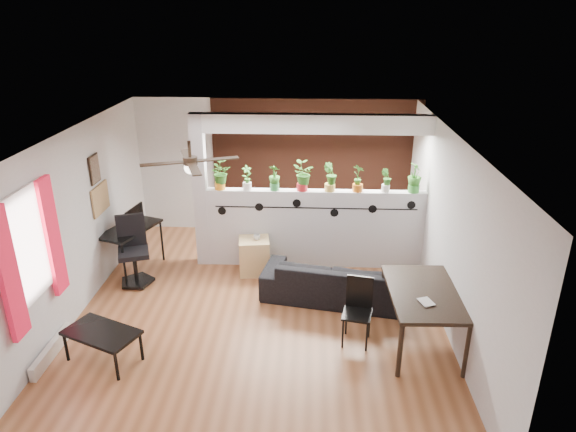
{
  "coord_description": "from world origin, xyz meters",
  "views": [
    {
      "loc": [
        0.71,
        -6.44,
        4.12
      ],
      "look_at": [
        0.38,
        0.6,
        1.26
      ],
      "focal_mm": 32.0,
      "sensor_mm": 36.0,
      "label": 1
    }
  ],
  "objects_px": {
    "potted_plant_7": "(415,177)",
    "potted_plant_4": "(330,176)",
    "coffee_table": "(102,334)",
    "sofa": "(333,280)",
    "folding_chair": "(358,304)",
    "potted_plant_3": "(302,176)",
    "cup": "(257,237)",
    "office_chair": "(134,255)",
    "potted_plant_2": "(275,177)",
    "potted_plant_6": "(386,180)",
    "dining_table": "(423,297)",
    "cube_shelf": "(254,256)",
    "ceiling_fan": "(190,163)",
    "potted_plant_1": "(247,177)",
    "potted_plant_0": "(219,175)",
    "computer_desk": "(130,232)",
    "potted_plant_5": "(358,177)"
  },
  "relations": [
    {
      "from": "coffee_table",
      "to": "potted_plant_2",
      "type": "bearing_deg",
      "value": 54.37
    },
    {
      "from": "potted_plant_5",
      "to": "folding_chair",
      "type": "bearing_deg",
      "value": -93.1
    },
    {
      "from": "potted_plant_4",
      "to": "potted_plant_5",
      "type": "relative_size",
      "value": 1.02
    },
    {
      "from": "potted_plant_4",
      "to": "cup",
      "type": "bearing_deg",
      "value": -163.89
    },
    {
      "from": "computer_desk",
      "to": "potted_plant_0",
      "type": "bearing_deg",
      "value": 13.02
    },
    {
      "from": "potted_plant_2",
      "to": "cup",
      "type": "xyz_separation_m",
      "value": [
        -0.27,
        -0.34,
        -0.93
      ]
    },
    {
      "from": "potted_plant_7",
      "to": "cube_shelf",
      "type": "height_order",
      "value": "potted_plant_7"
    },
    {
      "from": "office_chair",
      "to": "cup",
      "type": "bearing_deg",
      "value": 12.1
    },
    {
      "from": "potted_plant_4",
      "to": "potted_plant_7",
      "type": "height_order",
      "value": "potted_plant_7"
    },
    {
      "from": "ceiling_fan",
      "to": "potted_plant_1",
      "type": "xyz_separation_m",
      "value": [
        0.47,
        1.8,
        -0.75
      ]
    },
    {
      "from": "potted_plant_0",
      "to": "potted_plant_4",
      "type": "xyz_separation_m",
      "value": [
        1.81,
        -0.0,
        -0.0
      ]
    },
    {
      "from": "potted_plant_0",
      "to": "potted_plant_6",
      "type": "xyz_separation_m",
      "value": [
        2.71,
        0.0,
        -0.04
      ]
    },
    {
      "from": "ceiling_fan",
      "to": "office_chair",
      "type": "bearing_deg",
      "value": 140.59
    },
    {
      "from": "potted_plant_1",
      "to": "potted_plant_5",
      "type": "distance_m",
      "value": 1.81
    },
    {
      "from": "potted_plant_3",
      "to": "dining_table",
      "type": "bearing_deg",
      "value": -53.84
    },
    {
      "from": "potted_plant_1",
      "to": "potted_plant_2",
      "type": "distance_m",
      "value": 0.45
    },
    {
      "from": "potted_plant_0",
      "to": "potted_plant_1",
      "type": "height_order",
      "value": "potted_plant_0"
    },
    {
      "from": "folding_chair",
      "to": "coffee_table",
      "type": "height_order",
      "value": "folding_chair"
    },
    {
      "from": "potted_plant_4",
      "to": "dining_table",
      "type": "bearing_deg",
      "value": -62.32
    },
    {
      "from": "ceiling_fan",
      "to": "potted_plant_7",
      "type": "xyz_separation_m",
      "value": [
        3.18,
        1.8,
        -0.71
      ]
    },
    {
      "from": "potted_plant_0",
      "to": "potted_plant_3",
      "type": "xyz_separation_m",
      "value": [
        1.35,
        0.0,
        0.0
      ]
    },
    {
      "from": "potted_plant_6",
      "to": "cup",
      "type": "xyz_separation_m",
      "value": [
        -2.08,
        -0.34,
        -0.91
      ]
    },
    {
      "from": "cube_shelf",
      "to": "folding_chair",
      "type": "distance_m",
      "value": 2.39
    },
    {
      "from": "sofa",
      "to": "dining_table",
      "type": "height_order",
      "value": "dining_table"
    },
    {
      "from": "potted_plant_5",
      "to": "computer_desk",
      "type": "bearing_deg",
      "value": -174.79
    },
    {
      "from": "coffee_table",
      "to": "sofa",
      "type": "bearing_deg",
      "value": 29.28
    },
    {
      "from": "potted_plant_0",
      "to": "office_chair",
      "type": "relative_size",
      "value": 0.43
    },
    {
      "from": "potted_plant_1",
      "to": "potted_plant_4",
      "type": "relative_size",
      "value": 0.86
    },
    {
      "from": "potted_plant_2",
      "to": "coffee_table",
      "type": "height_order",
      "value": "potted_plant_2"
    },
    {
      "from": "potted_plant_3",
      "to": "cube_shelf",
      "type": "xyz_separation_m",
      "value": [
        -0.78,
        -0.34,
        -1.3
      ]
    },
    {
      "from": "cup",
      "to": "office_chair",
      "type": "height_order",
      "value": "office_chair"
    },
    {
      "from": "potted_plant_6",
      "to": "sofa",
      "type": "height_order",
      "value": "potted_plant_6"
    },
    {
      "from": "potted_plant_3",
      "to": "coffee_table",
      "type": "relative_size",
      "value": 0.46
    },
    {
      "from": "folding_chair",
      "to": "coffee_table",
      "type": "bearing_deg",
      "value": -169.42
    },
    {
      "from": "computer_desk",
      "to": "folding_chair",
      "type": "relative_size",
      "value": 1.32
    },
    {
      "from": "cup",
      "to": "office_chair",
      "type": "xyz_separation_m",
      "value": [
        -1.92,
        -0.41,
        -0.16
      ]
    },
    {
      "from": "folding_chair",
      "to": "potted_plant_3",
      "type": "bearing_deg",
      "value": 110.2
    },
    {
      "from": "cup",
      "to": "cube_shelf",
      "type": "bearing_deg",
      "value": 180.0
    },
    {
      "from": "potted_plant_1",
      "to": "potted_plant_4",
      "type": "bearing_deg",
      "value": -0.0
    },
    {
      "from": "potted_plant_2",
      "to": "potted_plant_3",
      "type": "height_order",
      "value": "potted_plant_3"
    },
    {
      "from": "potted_plant_6",
      "to": "folding_chair",
      "type": "relative_size",
      "value": 0.42
    },
    {
      "from": "computer_desk",
      "to": "dining_table",
      "type": "relative_size",
      "value": 0.82
    },
    {
      "from": "ceiling_fan",
      "to": "potted_plant_6",
      "type": "xyz_separation_m",
      "value": [
        2.73,
        1.8,
        -0.76
      ]
    },
    {
      "from": "coffee_table",
      "to": "office_chair",
      "type": "bearing_deg",
      "value": 96.81
    },
    {
      "from": "potted_plant_1",
      "to": "potted_plant_3",
      "type": "height_order",
      "value": "potted_plant_3"
    },
    {
      "from": "potted_plant_4",
      "to": "office_chair",
      "type": "height_order",
      "value": "potted_plant_4"
    },
    {
      "from": "potted_plant_5",
      "to": "potted_plant_6",
      "type": "xyz_separation_m",
      "value": [
        0.45,
        0.0,
        -0.04
      ]
    },
    {
      "from": "potted_plant_7",
      "to": "potted_plant_4",
      "type": "bearing_deg",
      "value": 180.0
    },
    {
      "from": "ceiling_fan",
      "to": "folding_chair",
      "type": "bearing_deg",
      "value": -8.91
    },
    {
      "from": "cube_shelf",
      "to": "ceiling_fan",
      "type": "bearing_deg",
      "value": -119.74
    }
  ]
}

